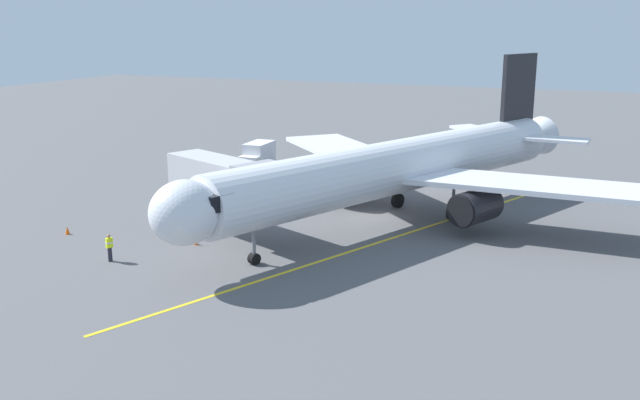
{
  "coord_description": "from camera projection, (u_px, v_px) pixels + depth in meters",
  "views": [
    {
      "loc": [
        -15.28,
        48.33,
        14.15
      ],
      "look_at": [
        1.47,
        7.7,
        3.0
      ],
      "focal_mm": 39.7,
      "sensor_mm": 36.0,
      "label": 1
    }
  ],
  "objects": [
    {
      "name": "ground_plane",
      "position": [
        378.0,
        217.0,
        52.44
      ],
      "size": [
        220.0,
        220.0,
        0.0
      ],
      "primitive_type": "plane",
      "color": "#565659"
    },
    {
      "name": "apron_lead_in_line",
      "position": [
        373.0,
        244.0,
        46.1
      ],
      "size": [
        16.11,
        36.8,
        0.01
      ],
      "primitive_type": "cube",
      "rotation": [
        0.0,
        0.0,
        -0.41
      ],
      "color": "yellow",
      "rests_on": "ground"
    },
    {
      "name": "airplane",
      "position": [
        403.0,
        167.0,
        50.69
      ],
      "size": [
        32.07,
        38.29,
        11.5
      ],
      "color": "silver",
      "rests_on": "ground"
    },
    {
      "name": "jet_bridge",
      "position": [
        231.0,
        182.0,
        46.86
      ],
      "size": [
        11.18,
        6.79,
        5.4
      ],
      "color": "#B7B7BC",
      "rests_on": "ground"
    },
    {
      "name": "ground_crew_marshaller",
      "position": [
        110.0,
        247.0,
        42.65
      ],
      "size": [
        0.4,
        0.47,
        1.71
      ],
      "color": "#23232D",
      "rests_on": "ground"
    },
    {
      "name": "box_truck_near_nose",
      "position": [
        257.0,
        155.0,
        69.08
      ],
      "size": [
        2.14,
        4.67,
        2.62
      ],
      "color": "white",
      "rests_on": "ground"
    },
    {
      "name": "safety_cone_nose_left",
      "position": [
        196.0,
        241.0,
        45.99
      ],
      "size": [
        0.32,
        0.32,
        0.55
      ],
      "primitive_type": "cone",
      "color": "#F2590F",
      "rests_on": "ground"
    },
    {
      "name": "safety_cone_nose_right",
      "position": [
        67.0,
        230.0,
        48.25
      ],
      "size": [
        0.32,
        0.32,
        0.55
      ],
      "primitive_type": "cone",
      "color": "#F2590F",
      "rests_on": "ground"
    },
    {
      "name": "safety_cone_wing_port",
      "position": [
        234.0,
        223.0,
        49.97
      ],
      "size": [
        0.32,
        0.32,
        0.55
      ],
      "primitive_type": "cone",
      "color": "#F2590F",
      "rests_on": "ground"
    }
  ]
}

